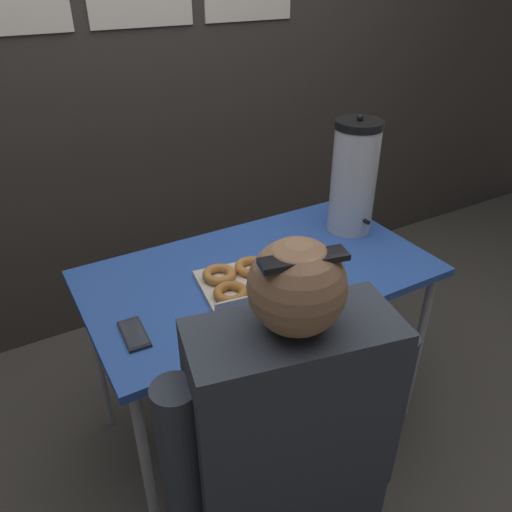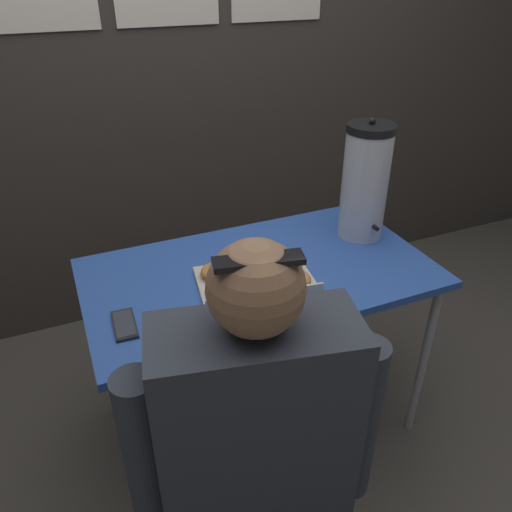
% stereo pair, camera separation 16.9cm
% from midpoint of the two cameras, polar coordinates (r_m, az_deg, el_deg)
% --- Properties ---
extents(ground_plane, '(12.00, 12.00, 0.00)m').
position_cam_midpoint_polar(ground_plane, '(2.21, 2.64, -18.03)').
color(ground_plane, '#4C473F').
extents(back_wall, '(6.00, 0.11, 2.79)m').
position_cam_midpoint_polar(back_wall, '(2.43, -8.04, 24.39)').
color(back_wall, '#38332D').
rests_on(back_wall, ground).
extents(folding_table, '(1.19, 0.67, 0.74)m').
position_cam_midpoint_polar(folding_table, '(1.75, 3.17, -3.26)').
color(folding_table, '#2D56B2').
rests_on(folding_table, ground).
extents(donut_box, '(0.41, 0.31, 0.05)m').
position_cam_midpoint_polar(donut_box, '(1.64, 2.92, -2.67)').
color(donut_box, beige).
rests_on(donut_box, folding_table).
extents(coffee_urn, '(0.18, 0.20, 0.45)m').
position_cam_midpoint_polar(coffee_urn, '(1.92, 14.87, 8.12)').
color(coffee_urn, silver).
rests_on(coffee_urn, folding_table).
extents(cell_phone, '(0.07, 0.15, 0.01)m').
position_cam_midpoint_polar(cell_phone, '(1.50, -11.71, -7.79)').
color(cell_phone, black).
rests_on(cell_phone, folding_table).
extents(person_seated, '(0.59, 0.31, 1.23)m').
position_cam_midpoint_polar(person_seated, '(1.34, 3.93, -23.70)').
color(person_seated, '#33332D').
rests_on(person_seated, ground).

